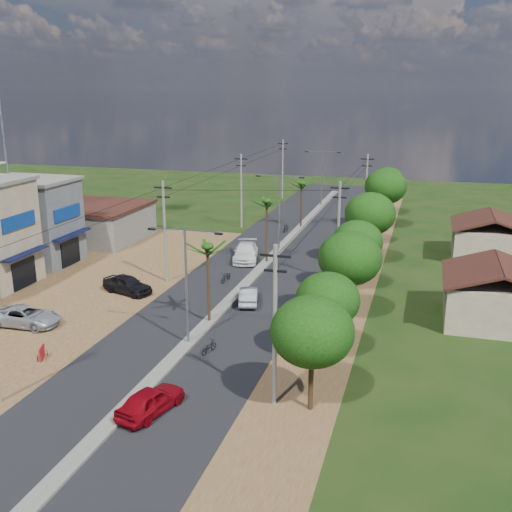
{
  "coord_description": "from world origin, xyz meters",
  "views": [
    {
      "loc": [
        14.69,
        -34.3,
        16.65
      ],
      "look_at": [
        1.24,
        12.03,
        3.0
      ],
      "focal_mm": 42.0,
      "sensor_mm": 36.0,
      "label": 1
    }
  ],
  "objects": [
    {
      "name": "moto_rider_west_b",
      "position": [
        -1.2,
        33.11,
        0.48
      ],
      "size": [
        0.7,
        1.64,
        0.95
      ],
      "primitive_type": "imported",
      "rotation": [
        0.0,
        0.0,
        -0.16
      ],
      "color": "black",
      "rests_on": "ground"
    },
    {
      "name": "moto_rider_east",
      "position": [
        1.81,
        -0.91,
        0.4
      ],
      "size": [
        0.92,
        1.63,
        0.81
      ],
      "primitive_type": "imported",
      "rotation": [
        0.0,
        0.0,
        2.88
      ],
      "color": "black",
      "rests_on": "ground"
    },
    {
      "name": "car_silver_mid",
      "position": [
        1.61,
        8.65,
        0.66
      ],
      "size": [
        2.35,
        4.21,
        1.32
      ],
      "primitive_type": "imported",
      "rotation": [
        0.0,
        0.0,
        3.39
      ],
      "color": "#A2A5AA",
      "rests_on": "ground"
    },
    {
      "name": "car_white_far",
      "position": [
        -2.24,
        20.33,
        0.81
      ],
      "size": [
        3.5,
        5.98,
        1.63
      ],
      "primitive_type": "imported",
      "rotation": [
        0.0,
        0.0,
        0.23
      ],
      "color": "silver",
      "rests_on": "ground"
    },
    {
      "name": "moto_rider_west_a",
      "position": [
        -1.88,
        13.29,
        0.48
      ],
      "size": [
        0.79,
        1.87,
        0.96
      ],
      "primitive_type": "imported",
      "rotation": [
        0.0,
        0.0,
        -0.09
      ],
      "color": "black",
      "rests_on": "ground"
    },
    {
      "name": "median",
      "position": [
        0.0,
        18.0,
        0.09
      ],
      "size": [
        1.0,
        90.0,
        0.18
      ],
      "primitive_type": "cube",
      "color": "#605E56",
      "rests_on": "ground"
    },
    {
      "name": "utility_pole_w_b",
      "position": [
        -7.0,
        12.0,
        4.76
      ],
      "size": [
        1.6,
        0.24,
        9.0
      ],
      "color": "#605E56",
      "rests_on": "ground"
    },
    {
      "name": "tree_east_f",
      "position": [
        9.2,
        30.0,
        3.89
      ],
      "size": [
        3.8,
        3.8,
        5.52
      ],
      "color": "black",
      "rests_on": "ground"
    },
    {
      "name": "tree_east_e",
      "position": [
        9.6,
        22.0,
        5.09
      ],
      "size": [
        4.8,
        4.8,
        7.14
      ],
      "color": "black",
      "rests_on": "ground"
    },
    {
      "name": "shophouse_grey",
      "position": [
        -21.98,
        14.0,
        4.16
      ],
      "size": [
        9.0,
        6.4,
        8.3
      ],
      "color": "#52565A",
      "rests_on": "ground"
    },
    {
      "name": "utility_pole_w_d",
      "position": [
        -7.0,
        55.0,
        4.76
      ],
      "size": [
        1.6,
        0.24,
        9.0
      ],
      "color": "#605E56",
      "rests_on": "ground"
    },
    {
      "name": "palm_median_far",
      "position": [
        0.0,
        36.0,
        5.26
      ],
      "size": [
        2.0,
        2.0,
        5.85
      ],
      "color": "black",
      "rests_on": "ground"
    },
    {
      "name": "streetlight_far",
      "position": [
        0.0,
        50.0,
        4.79
      ],
      "size": [
        5.1,
        0.18,
        8.0
      ],
      "color": "gray",
      "rests_on": "ground"
    },
    {
      "name": "tree_east_b",
      "position": [
        9.3,
        0.0,
        4.11
      ],
      "size": [
        4.0,
        4.0,
        5.83
      ],
      "color": "black",
      "rests_on": "ground"
    },
    {
      "name": "streetlight_mid",
      "position": [
        0.0,
        25.0,
        4.79
      ],
      "size": [
        5.1,
        0.18,
        8.0
      ],
      "color": "gray",
      "rests_on": "ground"
    },
    {
      "name": "utility_pole_e_b",
      "position": [
        7.5,
        16.0,
        4.76
      ],
      "size": [
        1.6,
        0.24,
        9.0
      ],
      "color": "#605E56",
      "rests_on": "ground"
    },
    {
      "name": "house_east_far",
      "position": [
        21.0,
        28.0,
        2.39
      ],
      "size": [
        7.6,
        7.5,
        4.6
      ],
      "color": "gray",
      "rests_on": "ground"
    },
    {
      "name": "road",
      "position": [
        0.0,
        15.0,
        0.02
      ],
      "size": [
        12.0,
        110.0,
        0.04
      ],
      "primitive_type": "cube",
      "color": "black",
      "rests_on": "ground"
    },
    {
      "name": "car_parked_silver",
      "position": [
        -12.48,
        -0.27,
        0.71
      ],
      "size": [
        5.17,
        2.5,
        1.42
      ],
      "primitive_type": "imported",
      "rotation": [
        0.0,
        0.0,
        1.6
      ],
      "color": "#A2A5AA",
      "rests_on": "ground"
    },
    {
      "name": "palm_median_near",
      "position": [
        0.0,
        4.0,
        5.54
      ],
      "size": [
        2.0,
        2.0,
        6.15
      ],
      "color": "black",
      "rests_on": "ground"
    },
    {
      "name": "low_shed",
      "position": [
        -21.0,
        24.0,
        1.97
      ],
      "size": [
        10.4,
        10.4,
        3.95
      ],
      "color": "#605E56",
      "rests_on": "ground"
    },
    {
      "name": "car_parked_dark",
      "position": [
        -8.83,
        8.16,
        0.77
      ],
      "size": [
        4.84,
        3.07,
        1.54
      ],
      "primitive_type": "imported",
      "rotation": [
        0.0,
        0.0,
        1.27
      ],
      "color": "black",
      "rests_on": "ground"
    },
    {
      "name": "roadside_sign",
      "position": [
        -8.0,
        -4.73,
        0.45
      ],
      "size": [
        0.46,
        1.03,
        0.9
      ],
      "rotation": [
        0.0,
        0.0,
        0.37
      ],
      "color": "maroon",
      "rests_on": "ground"
    },
    {
      "name": "palm_median_mid",
      "position": [
        0.0,
        20.0,
        5.9
      ],
      "size": [
        2.0,
        2.0,
        6.55
      ],
      "color": "black",
      "rests_on": "ground"
    },
    {
      "name": "dirt_lot_west",
      "position": [
        -15.0,
        8.0,
        0.02
      ],
      "size": [
        18.0,
        46.0,
        0.04
      ],
      "primitive_type": "cube",
      "color": "brown",
      "rests_on": "ground"
    },
    {
      "name": "utility_pole_e_c",
      "position": [
        7.5,
        38.0,
        4.76
      ],
      "size": [
        1.6,
        0.24,
        9.0
      ],
      "color": "#605E56",
      "rests_on": "ground"
    },
    {
      "name": "utility_pole_w_c",
      "position": [
        -7.0,
        34.0,
        4.76
      ],
      "size": [
        1.6,
        0.24,
        9.0
      ],
      "color": "#605E56",
      "rests_on": "ground"
    },
    {
      "name": "dirt_shoulder_east",
      "position": [
        8.5,
        15.0,
        0.01
      ],
      "size": [
        5.0,
        90.0,
        0.03
      ],
      "primitive_type": "cube",
      "color": "brown",
      "rests_on": "ground"
    },
    {
      "name": "ground",
      "position": [
        0.0,
        0.0,
        0.0
      ],
      "size": [
        160.0,
        160.0,
        0.0
      ],
      "primitive_type": "plane",
      "color": "black",
      "rests_on": "ground"
    },
    {
      "name": "tree_east_h",
      "position": [
        9.5,
        46.0,
        4.64
      ],
      "size": [
        4.4,
        4.4,
        6.52
      ],
      "color": "black",
      "rests_on": "ground"
    },
    {
      "name": "utility_pole_e_a",
      "position": [
        7.5,
        -6.0,
        4.76
      ],
      "size": [
        1.6,
        0.24,
        9.0
      ],
      "color": "#605E56",
      "rests_on": "ground"
    },
    {
      "name": "tree_east_c",
      "position": [
        9.7,
        7.0,
        4.86
      ],
      "size": [
        4.6,
        4.6,
        6.83
      ],
      "color": "black",
      "rests_on": "ground"
    },
    {
      "name": "car_red_near",
      "position": [
        1.5,
        -8.77,
        0.72
      ],
      "size": [
        2.74,
        4.55,
        1.45
      ],
      "primitive_type": "imported",
      "rotation": [
        0.0,
        0.0,
        2.88
      ],
      "color": "maroon",
      "rests_on": "ground"
    },
    {
      "name": "tree_east_g",
      "position": [
        9.8,
        38.0,
        5.24
      ],
      "size": [
        5.0,
        5.0,
        7.38
      ],
      "color": "black",
      "rests_on": "ground"
    },
    {
      "name": "tree_east_a",
      "position": [
        9.5,
        -6.0,
        4.49
      ],
      "size": [
        4.4,
        4.4,
        6.37
      ],
      "color": "black",
      "rests_on": "ground"
    },
    {
      "name": "house_east_near",
      "position": [
        20.0,
        10.0,
        2.39
      ],
      "size": [
        7.6,
        7.5,
        4.6
      ],
      "color": "gray",
      "rests_on": "ground"
    },
    {
      "name": "tree_east_d",
      "position": [
        9.4,
        14.0,
        4.34
      ],
      "size": [
        4.2,
        4.2,
        6.13
      ],
      "color": "black",
      "rests_on": "ground"
    },
    {
      "name": "streetlight_near",
      "position": [
        0.0,
        0.0,
        4.79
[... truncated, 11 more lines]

